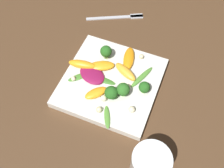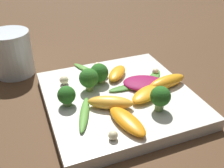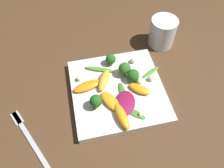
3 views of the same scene
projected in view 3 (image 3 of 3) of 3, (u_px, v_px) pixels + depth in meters
name	position (u px, v px, depth m)	size (l,w,h in m)	color
ground_plane	(118.00, 93.00, 0.62)	(2.40, 2.40, 0.00)	#4C331E
plate	(118.00, 91.00, 0.61)	(0.25, 0.25, 0.02)	silver
drinking_glass	(162.00, 32.00, 0.69)	(0.08, 0.08, 0.09)	white
fork	(26.00, 132.00, 0.55)	(0.10, 0.17, 0.01)	#B2B2B7
radicchio_leaf_0	(125.00, 103.00, 0.57)	(0.08, 0.09, 0.01)	maroon
orange_segment_0	(139.00, 89.00, 0.59)	(0.06, 0.06, 0.01)	orange
orange_segment_1	(111.00, 101.00, 0.57)	(0.06, 0.08, 0.02)	orange
orange_segment_2	(122.00, 116.00, 0.54)	(0.04, 0.08, 0.02)	orange
orange_segment_3	(104.00, 80.00, 0.60)	(0.06, 0.08, 0.02)	#FCAD33
orange_segment_4	(87.00, 86.00, 0.59)	(0.08, 0.05, 0.01)	orange
broccoli_floret_0	(96.00, 101.00, 0.55)	(0.03, 0.03, 0.04)	#84AD5B
broccoli_floret_1	(133.00, 75.00, 0.60)	(0.03, 0.03, 0.04)	#7A9E51
broccoli_floret_2	(125.00, 69.00, 0.61)	(0.03, 0.03, 0.04)	#84AD5B
broccoli_floret_3	(112.00, 59.00, 0.64)	(0.03, 0.03, 0.03)	#7A9E51
arugula_sprig_0	(151.00, 72.00, 0.63)	(0.06, 0.04, 0.00)	#518E33
arugula_sprig_1	(99.00, 69.00, 0.63)	(0.09, 0.04, 0.01)	#518E33
arugula_sprig_2	(123.00, 93.00, 0.59)	(0.02, 0.07, 0.01)	#3D7528
arugula_sprig_3	(134.00, 113.00, 0.55)	(0.06, 0.06, 0.00)	#47842D
macadamia_nut_0	(133.00, 60.00, 0.65)	(0.02, 0.02, 0.02)	beige
macadamia_nut_1	(140.00, 81.00, 0.60)	(0.02, 0.02, 0.02)	beige
macadamia_nut_2	(78.00, 79.00, 0.61)	(0.01, 0.01, 0.01)	beige
macadamia_nut_3	(151.00, 79.00, 0.61)	(0.02, 0.02, 0.02)	beige
macadamia_nut_4	(141.00, 114.00, 0.55)	(0.01, 0.01, 0.01)	beige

